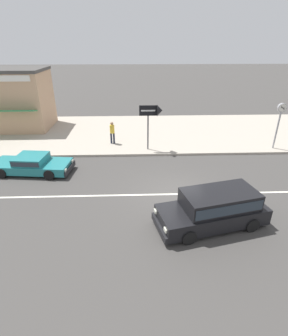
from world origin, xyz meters
TOP-DOWN VIEW (x-y plane):
  - ground_plane at (0.00, 0.00)m, footprint 160.00×160.00m
  - lane_centre_stripe at (0.00, 0.00)m, footprint 50.40×0.14m
  - kerb_strip at (0.00, 9.97)m, footprint 68.00×10.00m
  - sedan_teal_0 at (-8.04, 2.83)m, footprint 4.80×2.26m
  - minivan_black_1 at (1.40, -2.44)m, footprint 4.94×2.80m
  - street_clock at (8.00, 5.75)m, footprint 0.59×0.22m
  - arrow_signboard at (-0.43, 5.84)m, footprint 1.55×0.75m
  - pedestrian_mid_kerb at (-3.57, 7.13)m, footprint 0.34×0.34m
  - shopfront_corner_warung at (-12.00, 11.46)m, footprint 5.51×4.94m

SIDE VIEW (x-z plane):
  - ground_plane at x=0.00m, z-range 0.00..0.00m
  - lane_centre_stripe at x=0.00m, z-range 0.00..0.01m
  - kerb_strip at x=0.00m, z-range 0.00..0.15m
  - sedan_teal_0 at x=-8.04m, z-range 0.00..1.07m
  - minivan_black_1 at x=1.40m, z-range 0.06..1.63m
  - pedestrian_mid_kerb at x=-3.57m, z-range 0.29..1.93m
  - street_clock at x=8.00m, z-range 0.90..4.10m
  - shopfront_corner_warung at x=-12.00m, z-range 0.16..5.10m
  - arrow_signboard at x=-0.43m, z-range 1.21..4.36m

